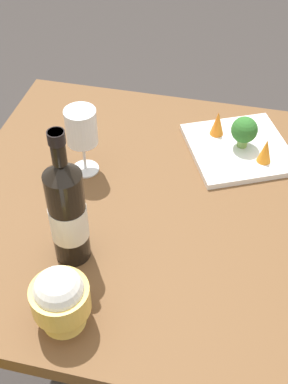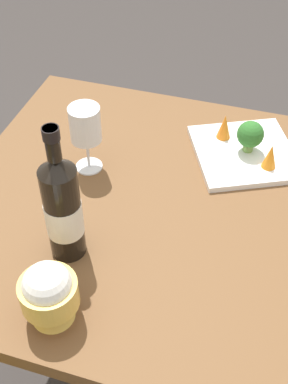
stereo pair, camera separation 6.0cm
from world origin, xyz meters
The scene contains 9 objects.
ground_plane centered at (0.00, 0.00, 0.00)m, with size 8.00×8.00×0.00m, color #383330.
dining_table centered at (0.00, 0.00, 0.66)m, with size 0.90×0.90×0.74m.
wine_bottle centered at (-0.11, -0.19, 0.87)m, with size 0.08×0.08×0.33m.
wine_glass centered at (-0.17, 0.08, 0.87)m, with size 0.08×0.08×0.18m.
rice_bowl centered at (-0.08, -0.35, 0.82)m, with size 0.11×0.11×0.14m.
serving_plate centered at (0.20, 0.24, 0.75)m, with size 0.33×0.33×0.02m.
broccoli_floret centered at (0.21, 0.24, 0.81)m, with size 0.07×0.07×0.09m.
carrot_garnish_left centered at (0.14, 0.28, 0.79)m, with size 0.04×0.04×0.07m.
carrot_garnish_right centered at (0.27, 0.19, 0.79)m, with size 0.04×0.04×0.07m.
Camera 1 is at (0.19, -0.83, 1.60)m, focal length 47.83 mm.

